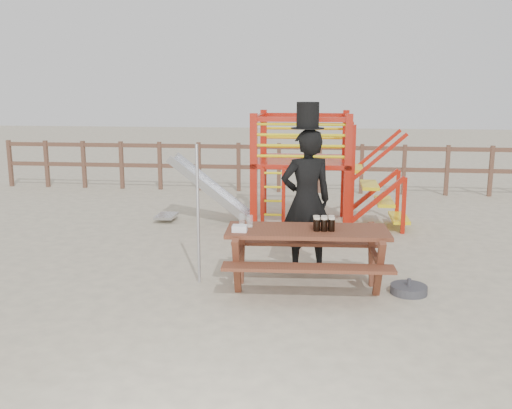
% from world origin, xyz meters
% --- Properties ---
extents(ground, '(60.00, 60.00, 0.00)m').
position_xyz_m(ground, '(0.00, 0.00, 0.00)').
color(ground, '#C2B597').
rests_on(ground, ground).
extents(back_fence, '(15.09, 0.09, 1.20)m').
position_xyz_m(back_fence, '(0.00, 7.00, 0.74)').
color(back_fence, brown).
rests_on(back_fence, ground).
extents(playground_fort, '(4.71, 1.84, 2.10)m').
position_xyz_m(playground_fort, '(0.12, 3.58, 1.07)').
color(playground_fort, '#B51B0C').
rests_on(playground_fort, ground).
extents(picnic_table, '(2.10, 1.50, 0.78)m').
position_xyz_m(picnic_table, '(0.41, 0.12, 0.49)').
color(picnic_table, brown).
rests_on(picnic_table, ground).
extents(man_with_hat, '(0.84, 0.69, 2.34)m').
position_xyz_m(man_with_hat, '(0.37, 0.91, 1.05)').
color(man_with_hat, black).
rests_on(man_with_hat, ground).
extents(metal_pole, '(0.04, 0.04, 1.82)m').
position_xyz_m(metal_pole, '(-1.00, 0.19, 0.91)').
color(metal_pole, '#B2B2B7').
rests_on(metal_pole, ground).
extents(parasol_base, '(0.46, 0.46, 0.19)m').
position_xyz_m(parasol_base, '(1.69, 0.10, 0.05)').
color(parasol_base, '#39393E').
rests_on(parasol_base, ground).
extents(paper_bag, '(0.18, 0.15, 0.08)m').
position_xyz_m(paper_bag, '(-0.41, -0.10, 0.82)').
color(paper_bag, white).
rests_on(paper_bag, picnic_table).
extents(stout_pints, '(0.27, 0.21, 0.17)m').
position_xyz_m(stout_pints, '(0.62, 0.10, 0.87)').
color(stout_pints, black).
rests_on(stout_pints, picnic_table).
extents(empty_glasses, '(0.19, 0.15, 0.15)m').
position_xyz_m(empty_glasses, '(-0.38, 0.19, 0.85)').
color(empty_glasses, silver).
rests_on(empty_glasses, picnic_table).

